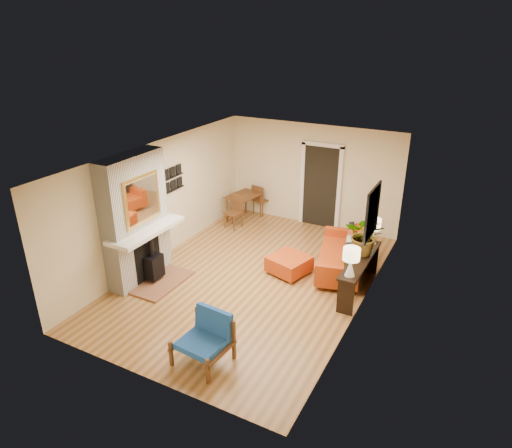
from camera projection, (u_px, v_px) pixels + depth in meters
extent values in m
plane|color=#B77D46|center=(251.00, 279.00, 9.38)|extent=(6.50, 6.50, 0.00)
plane|color=white|center=(251.00, 155.00, 8.33)|extent=(6.50, 6.50, 0.00)
plane|color=beige|center=(312.00, 175.00, 11.49)|extent=(4.50, 0.00, 4.50)
plane|color=beige|center=(139.00, 304.00, 6.22)|extent=(4.50, 0.00, 4.50)
plane|color=beige|center=(159.00, 201.00, 9.81)|extent=(0.00, 6.50, 6.50)
plane|color=beige|center=(365.00, 245.00, 7.90)|extent=(0.00, 6.50, 6.50)
cube|color=black|center=(321.00, 187.00, 11.46)|extent=(0.88, 0.06, 2.10)
cube|color=white|center=(302.00, 184.00, 11.66)|extent=(0.10, 0.08, 2.18)
cube|color=white|center=(339.00, 190.00, 11.24)|extent=(0.10, 0.08, 2.18)
cube|color=white|center=(323.00, 144.00, 11.01)|extent=(1.08, 0.08, 0.10)
cube|color=black|center=(372.00, 212.00, 8.05)|extent=(0.04, 0.85, 0.95)
cube|color=slate|center=(371.00, 212.00, 8.06)|extent=(0.01, 0.70, 0.80)
cube|color=black|center=(170.00, 192.00, 10.03)|extent=(0.06, 0.95, 0.02)
cube|color=black|center=(169.00, 179.00, 9.91)|extent=(0.06, 0.95, 0.02)
cube|color=white|center=(132.00, 192.00, 8.69)|extent=(0.42, 1.50, 1.48)
cube|color=white|center=(139.00, 253.00, 9.21)|extent=(0.42, 1.50, 1.12)
cube|color=white|center=(146.00, 230.00, 8.88)|extent=(0.60, 1.68, 0.08)
cube|color=black|center=(148.00, 260.00, 9.17)|extent=(0.03, 0.72, 0.78)
cube|color=brown|center=(162.00, 282.00, 9.21)|extent=(0.75, 1.30, 0.04)
cube|color=black|center=(153.00, 266.00, 9.16)|extent=(0.30, 0.36, 0.48)
cylinder|color=black|center=(151.00, 247.00, 8.98)|extent=(0.10, 0.10, 0.40)
cube|color=gold|center=(142.00, 200.00, 8.64)|extent=(0.04, 0.95, 0.95)
cube|color=silver|center=(143.00, 200.00, 8.63)|extent=(0.01, 0.82, 0.82)
cylinder|color=silver|center=(319.00, 287.00, 9.00)|extent=(0.05, 0.05, 0.09)
cylinder|color=silver|center=(352.00, 291.00, 8.86)|extent=(0.05, 0.05, 0.09)
cylinder|color=silver|center=(328.00, 248.00, 10.54)|extent=(0.05, 0.05, 0.09)
cylinder|color=silver|center=(357.00, 251.00, 10.40)|extent=(0.05, 0.05, 0.09)
cube|color=#B85211|center=(340.00, 260.00, 9.63)|extent=(1.28, 2.10, 0.28)
cube|color=#B85211|center=(357.00, 249.00, 9.43)|extent=(0.64, 1.95, 0.33)
cube|color=#B85211|center=(337.00, 271.00, 8.74)|extent=(0.85, 0.36, 0.19)
cube|color=#B85211|center=(344.00, 233.00, 10.33)|extent=(0.85, 0.36, 0.19)
cube|color=#415022|center=(348.00, 263.00, 8.78)|extent=(0.27, 0.41, 0.39)
cube|color=black|center=(349.00, 254.00, 9.11)|extent=(0.27, 0.41, 0.39)
cube|color=#A4A49E|center=(350.00, 246.00, 9.44)|extent=(0.27, 0.41, 0.39)
cube|color=maroon|center=(351.00, 240.00, 9.73)|extent=(0.27, 0.41, 0.39)
cube|color=black|center=(352.00, 233.00, 10.06)|extent=(0.27, 0.41, 0.39)
cylinder|color=silver|center=(269.00, 272.00, 9.58)|extent=(0.04, 0.04, 0.06)
cylinder|color=silver|center=(291.00, 282.00, 9.20)|extent=(0.04, 0.04, 0.06)
cylinder|color=silver|center=(287.00, 262.00, 9.97)|extent=(0.04, 0.04, 0.06)
cylinder|color=silver|center=(309.00, 271.00, 9.59)|extent=(0.04, 0.04, 0.06)
cube|color=#B85211|center=(289.00, 264.00, 9.51)|extent=(0.92, 0.92, 0.32)
cube|color=brown|center=(185.00, 338.00, 7.14)|extent=(0.11, 0.74, 0.05)
cube|color=brown|center=(171.00, 354.00, 6.92)|extent=(0.05, 0.05, 0.43)
cube|color=brown|center=(198.00, 325.00, 7.37)|extent=(0.05, 0.05, 0.69)
cube|color=brown|center=(221.00, 354.00, 6.79)|extent=(0.11, 0.74, 0.05)
cube|color=brown|center=(208.00, 371.00, 6.57)|extent=(0.05, 0.05, 0.43)
cube|color=brown|center=(234.00, 340.00, 7.02)|extent=(0.05, 0.05, 0.69)
cube|color=blue|center=(202.00, 343.00, 6.94)|extent=(0.70, 0.67, 0.10)
cube|color=blue|center=(214.00, 320.00, 7.07)|extent=(0.66, 0.22, 0.41)
cube|color=brown|center=(244.00, 195.00, 11.96)|extent=(0.79, 1.01, 0.04)
cylinder|color=brown|center=(227.00, 210.00, 11.96)|extent=(0.05, 0.05, 0.66)
cylinder|color=brown|center=(242.00, 214.00, 11.67)|extent=(0.05, 0.05, 0.66)
cylinder|color=brown|center=(246.00, 201.00, 12.52)|extent=(0.05, 0.05, 0.66)
cylinder|color=brown|center=(261.00, 206.00, 12.23)|extent=(0.05, 0.05, 0.66)
cube|color=brown|center=(233.00, 213.00, 11.56)|extent=(0.45, 0.45, 0.04)
cube|color=brown|center=(238.00, 202.00, 11.60)|extent=(0.38, 0.11, 0.42)
cylinder|color=brown|center=(225.00, 221.00, 11.62)|extent=(0.03, 0.03, 0.40)
cylinder|color=brown|center=(234.00, 224.00, 11.45)|extent=(0.03, 0.03, 0.40)
cylinder|color=brown|center=(233.00, 217.00, 11.84)|extent=(0.03, 0.03, 0.40)
cylinder|color=brown|center=(242.00, 220.00, 11.67)|extent=(0.03, 0.03, 0.40)
cube|color=brown|center=(262.00, 200.00, 12.41)|extent=(0.45, 0.45, 0.04)
cube|color=brown|center=(258.00, 194.00, 12.19)|extent=(0.38, 0.11, 0.42)
cylinder|color=brown|center=(254.00, 207.00, 12.47)|extent=(0.03, 0.03, 0.40)
cylinder|color=brown|center=(263.00, 210.00, 12.30)|extent=(0.03, 0.03, 0.40)
cylinder|color=brown|center=(261.00, 204.00, 12.70)|extent=(0.03, 0.03, 0.40)
cylinder|color=brown|center=(270.00, 207.00, 12.52)|extent=(0.03, 0.03, 0.40)
cube|color=black|center=(361.00, 260.00, 8.65)|extent=(0.34, 1.85, 0.05)
cube|color=black|center=(345.00, 298.00, 8.11)|extent=(0.30, 0.04, 0.68)
cube|color=black|center=(370.00, 258.00, 9.49)|extent=(0.30, 0.04, 0.68)
cone|color=white|center=(350.00, 268.00, 8.00)|extent=(0.18, 0.18, 0.30)
cylinder|color=white|center=(351.00, 259.00, 7.93)|extent=(0.03, 0.03, 0.06)
cylinder|color=#FFEABF|center=(352.00, 254.00, 7.89)|extent=(0.30, 0.30, 0.22)
cone|color=white|center=(372.00, 236.00, 9.19)|extent=(0.18, 0.18, 0.30)
cylinder|color=white|center=(373.00, 228.00, 9.12)|extent=(0.03, 0.03, 0.06)
cylinder|color=#FFEABF|center=(373.00, 224.00, 9.08)|extent=(0.30, 0.30, 0.22)
imported|color=#1E5919|center=(365.00, 235.00, 8.66)|extent=(0.75, 0.66, 0.81)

